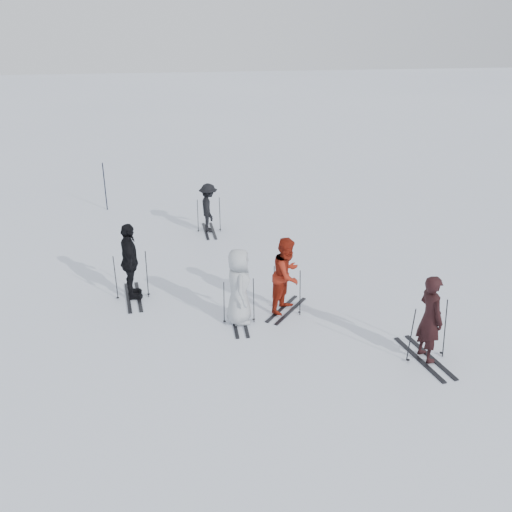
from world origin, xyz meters
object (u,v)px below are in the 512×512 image
Objects in this scene: skier_uphill_far at (209,208)px; skier_uphill_left at (130,262)px; skier_grey at (239,287)px; skier_red at (287,276)px; piste_marker at (105,187)px; skier_near_dark at (430,319)px.

skier_uphill_left is at bearing 150.96° from skier_uphill_far.
skier_grey is at bearing -179.80° from skier_uphill_far.
skier_uphill_left is at bearing 57.65° from skier_grey.
piste_marker is at bearing 68.94° from skier_red.
skier_grey is 1.14× the size of skier_uphill_far.
skier_grey is 6.14m from skier_uphill_far.
skier_near_dark is 1.18× the size of skier_uphill_far.
skier_red reaches higher than piste_marker.
skier_red is at bearing -71.12° from skier_grey.
skier_red is 9.94m from piste_marker.
skier_grey is 1.04× the size of piste_marker.
skier_uphill_left reaches higher than skier_red.
skier_red reaches higher than skier_uphill_far.
skier_near_dark reaches higher than skier_uphill_far.
skier_grey reaches higher than skier_uphill_far.
skier_uphill_left reaches higher than skier_near_dark.
piste_marker is (-7.49, 11.10, -0.06)m from skier_near_dark.
skier_near_dark reaches higher than piste_marker.
skier_near_dark reaches higher than skier_red.
skier_uphill_left is 1.12× the size of piste_marker.
piste_marker is (-3.80, 8.99, -0.03)m from skier_grey.
skier_grey is 3.02m from skier_uphill_left.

